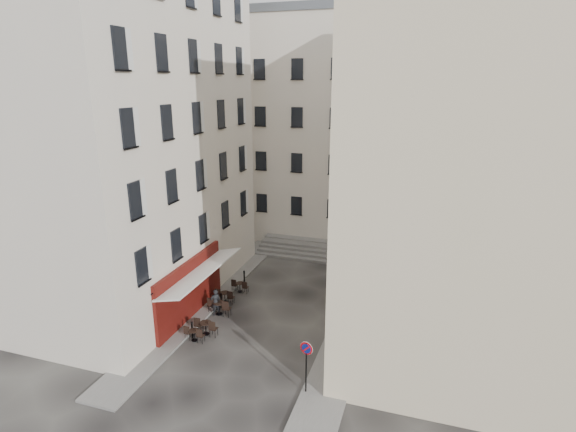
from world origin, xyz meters
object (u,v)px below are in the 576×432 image
at_px(no_parking_sign, 306,358).
at_px(bistro_table_a, 195,334).
at_px(bistro_table_b, 206,327).
at_px(pedestrian, 216,302).

bearing_deg(no_parking_sign, bistro_table_a, 174.94).
xyz_separation_m(bistro_table_b, pedestrian, (-0.49, 2.12, 0.32)).
relative_size(no_parking_sign, pedestrian, 1.60).
xyz_separation_m(bistro_table_a, pedestrian, (-0.19, 2.85, 0.40)).
bearing_deg(no_parking_sign, bistro_table_b, 168.53).
bearing_deg(bistro_table_b, no_parking_sign, -24.96).
bearing_deg(bistro_table_a, no_parking_sign, -18.55).
height_order(no_parking_sign, pedestrian, no_parking_sign).
distance_m(bistro_table_b, pedestrian, 2.20).
relative_size(bistro_table_a, pedestrian, 0.70).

